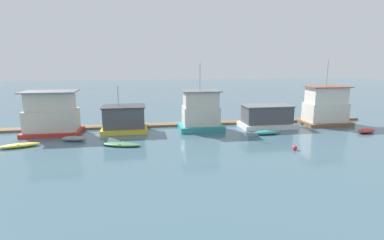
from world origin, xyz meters
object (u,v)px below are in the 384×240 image
object	(u,v)px
dinghy_green	(121,144)
houseboat_yellow	(124,119)
mooring_post_far_left	(290,117)
houseboat_white	(267,117)
buoy_red	(295,148)
houseboat_brown	(326,107)
dinghy_teal	(268,132)
dinghy_grey	(74,139)
mooring_post_centre	(112,123)
dinghy_yellow	(19,145)
houseboat_teal	(201,112)
dinghy_red	(366,131)
houseboat_red	(52,115)

from	to	relation	value
dinghy_green	houseboat_yellow	bearing A→B (deg)	89.84
mooring_post_far_left	houseboat_white	bearing A→B (deg)	-156.24
dinghy_green	buoy_red	distance (m)	17.64
houseboat_white	dinghy_green	distance (m)	19.47
houseboat_white	houseboat_brown	world-z (taller)	houseboat_brown
dinghy_teal	mooring_post_far_left	distance (m)	8.20
houseboat_yellow	buoy_red	size ratio (longest dim) A/B	12.38
houseboat_brown	dinghy_grey	xyz separation A→B (m)	(-32.49, -3.45, -2.14)
mooring_post_centre	houseboat_yellow	bearing A→B (deg)	-36.21
dinghy_grey	houseboat_white	bearing A→B (deg)	7.25
dinghy_yellow	houseboat_yellow	bearing A→B (deg)	27.90
houseboat_teal	dinghy_red	size ratio (longest dim) A/B	2.98
houseboat_teal	houseboat_white	world-z (taller)	houseboat_teal
mooring_post_far_left	houseboat_red	bearing A→B (deg)	-177.91
houseboat_teal	dinghy_yellow	size ratio (longest dim) A/B	2.07
dinghy_teal	dinghy_red	size ratio (longest dim) A/B	1.22
mooring_post_centre	buoy_red	size ratio (longest dim) A/B	3.45
houseboat_red	dinghy_green	size ratio (longest dim) A/B	1.53
dinghy_grey	dinghy_teal	bearing A→B (deg)	-1.94
mooring_post_far_left	mooring_post_centre	size ratio (longest dim) A/B	1.15
houseboat_red	houseboat_white	xyz separation A→B (m)	(26.97, -0.78, -0.95)
houseboat_teal	dinghy_red	distance (m)	20.47
dinghy_yellow	mooring_post_centre	bearing A→B (deg)	37.56
dinghy_red	houseboat_teal	bearing A→B (deg)	165.50
dinghy_green	dinghy_teal	size ratio (longest dim) A/B	1.23
houseboat_yellow	dinghy_grey	bearing A→B (deg)	-144.68
houseboat_yellow	dinghy_grey	xyz separation A→B (m)	(-5.29, -3.75, -1.29)
dinghy_green	dinghy_teal	xyz separation A→B (m)	(17.05, 2.16, 0.08)
mooring_post_far_left	houseboat_brown	bearing A→B (deg)	-19.08
dinghy_teal	houseboat_brown	bearing A→B (deg)	22.47
houseboat_white	dinghy_teal	xyz separation A→B (m)	(-1.46, -3.78, -1.14)
houseboat_red	houseboat_brown	size ratio (longest dim) A/B	0.75
houseboat_yellow	dinghy_green	distance (m)	6.80
houseboat_yellow	dinghy_red	size ratio (longest dim) A/B	2.01
dinghy_yellow	mooring_post_centre	world-z (taller)	mooring_post_centre
dinghy_yellow	houseboat_red	bearing A→B (deg)	71.53
houseboat_red	dinghy_teal	world-z (taller)	houseboat_red
houseboat_brown	dinghy_red	bearing A→B (deg)	-69.29
houseboat_teal	houseboat_red	bearing A→B (deg)	177.56
mooring_post_far_left	buoy_red	size ratio (longest dim) A/B	3.98
houseboat_yellow	dinghy_green	size ratio (longest dim) A/B	1.33
dinghy_grey	dinghy_teal	size ratio (longest dim) A/B	0.83
houseboat_white	mooring_post_far_left	size ratio (longest dim) A/B	3.80
dinghy_red	mooring_post_far_left	xyz separation A→B (m)	(-6.42, 7.01, 0.65)
dinghy_grey	mooring_post_far_left	size ratio (longest dim) A/B	1.57
houseboat_white	dinghy_red	xyz separation A→B (m)	(10.80, -5.08, -1.13)
dinghy_red	buoy_red	size ratio (longest dim) A/B	6.16
houseboat_white	dinghy_yellow	size ratio (longest dim) A/B	1.71
dinghy_red	buoy_red	xyz separation A→B (m)	(-12.20, -5.17, -0.04)
dinghy_yellow	mooring_post_centre	size ratio (longest dim) A/B	2.56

